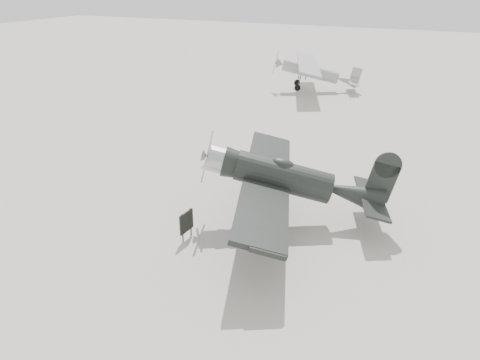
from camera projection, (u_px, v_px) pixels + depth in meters
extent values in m
plane|color=#A9A196|center=(199.00, 210.00, 20.76)|extent=(160.00, 160.00, 0.00)
cylinder|color=black|center=(283.00, 178.00, 19.16)|extent=(4.17, 2.50, 1.26)
cone|color=black|center=(357.00, 180.00, 18.87)|extent=(2.60, 1.88, 1.17)
cylinder|color=#ACAEB1|center=(217.00, 175.00, 19.41)|extent=(1.14, 1.32, 1.12)
cone|color=#ACAEB1|center=(204.00, 175.00, 19.46)|extent=(0.46, 0.58, 0.51)
cube|color=#ACAEB1|center=(205.00, 175.00, 19.46)|extent=(0.10, 0.17, 2.35)
ellipsoid|color=black|center=(279.00, 165.00, 18.95)|extent=(1.14, 0.91, 0.42)
cube|color=black|center=(268.00, 184.00, 19.35)|extent=(5.35, 10.85, 0.20)
cube|color=black|center=(376.00, 179.00, 18.78)|extent=(2.19, 3.91, 0.09)
cube|color=black|center=(381.00, 162.00, 18.46)|extent=(1.05, 0.44, 1.62)
cylinder|color=black|center=(256.00, 224.00, 18.77)|extent=(0.63, 0.34, 0.61)
cylinder|color=black|center=(260.00, 198.00, 20.99)|extent=(0.63, 0.34, 0.61)
cylinder|color=#333333|center=(257.00, 211.00, 18.53)|extent=(0.13, 0.13, 1.26)
cylinder|color=#333333|center=(260.00, 185.00, 20.74)|extent=(0.13, 0.13, 1.26)
cylinder|color=black|center=(380.00, 189.00, 18.93)|extent=(0.21, 0.13, 0.20)
cylinder|color=gray|center=(310.00, 71.00, 41.16)|extent=(5.05, 2.67, 1.05)
cone|color=gray|center=(349.00, 72.00, 40.87)|extent=(1.95, 1.48, 0.96)
cone|color=gray|center=(279.00, 71.00, 41.39)|extent=(0.88, 1.13, 1.00)
cube|color=gray|center=(274.00, 71.00, 41.42)|extent=(0.09, 0.14, 2.11)
cube|color=gray|center=(306.00, 64.00, 40.95)|extent=(5.27, 10.54, 0.17)
cube|color=gray|center=(354.00, 72.00, 40.81)|extent=(1.91, 3.36, 0.08)
cube|color=gray|center=(356.00, 64.00, 40.55)|extent=(0.84, 0.36, 1.25)
cylinder|color=black|center=(301.00, 90.00, 40.85)|extent=(0.55, 0.31, 0.54)
cylinder|color=black|center=(300.00, 85.00, 42.77)|extent=(0.55, 0.31, 0.54)
cylinder|color=#333333|center=(301.00, 84.00, 40.63)|extent=(0.11, 0.11, 1.15)
cylinder|color=#333333|center=(301.00, 79.00, 42.55)|extent=(0.11, 0.11, 1.15)
cylinder|color=black|center=(356.00, 75.00, 40.93)|extent=(0.19, 0.12, 0.17)
cylinder|color=#333333|center=(182.00, 228.00, 18.04)|extent=(0.06, 0.06, 1.21)
cylinder|color=#333333|center=(191.00, 222.00, 18.48)|extent=(0.06, 0.06, 1.21)
cube|color=black|center=(186.00, 222.00, 18.20)|extent=(0.12, 0.84, 0.84)
cube|color=beige|center=(186.00, 221.00, 18.20)|extent=(0.06, 0.65, 0.17)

